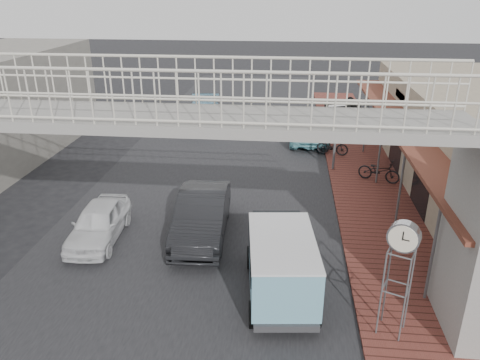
% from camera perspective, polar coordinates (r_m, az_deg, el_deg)
% --- Properties ---
extents(ground, '(120.00, 120.00, 0.00)m').
position_cam_1_polar(ground, '(16.19, -5.67, -6.48)').
color(ground, black).
rests_on(ground, ground).
extents(road_strip, '(10.00, 60.00, 0.01)m').
position_cam_1_polar(road_strip, '(16.19, -5.67, -6.46)').
color(road_strip, black).
rests_on(road_strip, ground).
extents(sidewalk, '(3.00, 40.00, 0.10)m').
position_cam_1_polar(sidewalk, '(18.86, 15.98, -2.71)').
color(sidewalk, brown).
rests_on(sidewalk, ground).
extents(footbridge, '(16.40, 2.40, 6.34)m').
position_cam_1_polar(footbridge, '(11.30, -10.23, -2.16)').
color(footbridge, gray).
rests_on(footbridge, ground).
extents(white_hatchback, '(1.62, 3.65, 1.22)m').
position_cam_1_polar(white_hatchback, '(16.18, -16.85, -4.99)').
color(white_hatchback, silver).
rests_on(white_hatchback, ground).
extents(dark_sedan, '(1.83, 4.65, 1.51)m').
position_cam_1_polar(dark_sedan, '(15.71, -4.66, -4.28)').
color(dark_sedan, black).
rests_on(dark_sedan, ground).
extents(angkot_curb, '(2.04, 4.39, 1.22)m').
position_cam_1_polar(angkot_curb, '(25.67, 8.36, 6.02)').
color(angkot_curb, '#77C3CE').
rests_on(angkot_curb, ground).
extents(angkot_far, '(2.54, 5.19, 1.45)m').
position_cam_1_polar(angkot_far, '(28.50, -4.53, 8.11)').
color(angkot_far, '#6FA6C1').
rests_on(angkot_far, ground).
extents(angkot_van, '(2.09, 3.95, 1.86)m').
position_cam_1_polar(angkot_van, '(12.57, 5.06, -9.49)').
color(angkot_van, black).
rests_on(angkot_van, ground).
extents(motorcycle_near, '(1.87, 1.30, 0.93)m').
position_cam_1_polar(motorcycle_near, '(20.72, 16.59, 1.09)').
color(motorcycle_near, black).
rests_on(motorcycle_near, sidewalk).
extents(motorcycle_far, '(1.60, 0.80, 0.93)m').
position_cam_1_polar(motorcycle_far, '(23.48, 11.22, 4.13)').
color(motorcycle_far, black).
rests_on(motorcycle_far, sidewalk).
extents(street_clock, '(0.76, 0.74, 2.96)m').
position_cam_1_polar(street_clock, '(11.12, 19.27, -7.17)').
color(street_clock, '#59595B').
rests_on(street_clock, sidewalk).
extents(arrow_sign, '(1.98, 1.34, 3.28)m').
position_cam_1_polar(arrow_sign, '(21.33, 13.82, 8.17)').
color(arrow_sign, '#59595B').
rests_on(arrow_sign, sidewalk).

